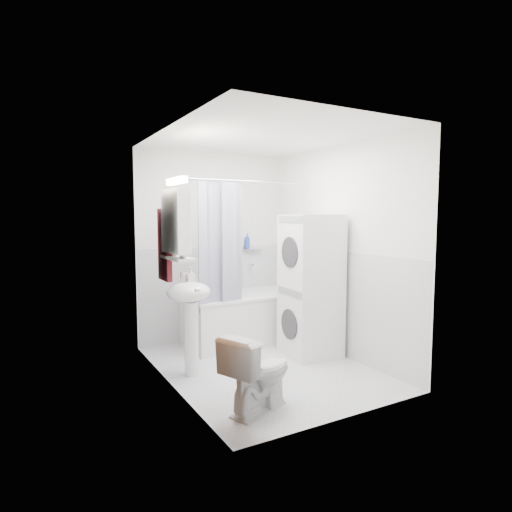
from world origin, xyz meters
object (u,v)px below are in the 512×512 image
bathtub (249,315)px  toilet (258,372)px  sink (189,306)px  washer_dryer (310,286)px

bathtub → toilet: bearing=-116.2°
sink → toilet: sink is taller
sink → toilet: bearing=-78.0°
bathtub → toilet: size_ratio=2.47×
bathtub → washer_dryer: size_ratio=1.01×
bathtub → washer_dryer: washer_dryer is taller
toilet → bathtub: bearing=-48.4°
bathtub → washer_dryer: (0.35, -0.82, 0.46)m
sink → washer_dryer: bearing=-3.1°
washer_dryer → toilet: (-1.22, -0.93, -0.48)m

